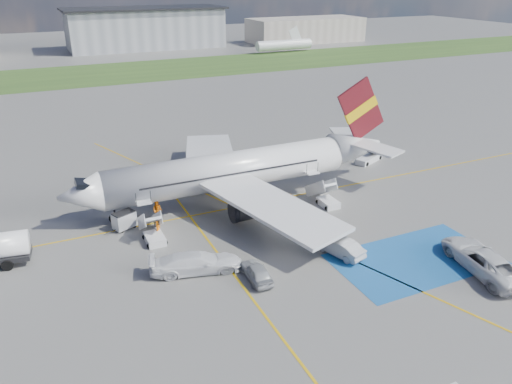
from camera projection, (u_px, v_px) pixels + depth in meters
The scene contains 20 objects.
ground at pixel (290, 263), 42.21m from camera, with size 400.00×400.00×0.00m, color #60605E.
grass_strip at pixel (105, 74), 121.16m from camera, with size 400.00×30.00×0.01m, color #2D4C1E.
taxiway_line_main at pixel (236, 207), 52.18m from camera, with size 120.00×0.20×0.01m, color gold.
taxiway_line_cross at pixel (295, 356), 31.98m from camera, with size 0.20×60.00×0.01m, color gold.
taxiway_line_diag at pixel (236, 207), 52.18m from camera, with size 0.20×60.00×0.01m, color gold.
staging_box at pixel (415, 259), 42.71m from camera, with size 14.00×8.00×0.01m, color #1A5AA1.
terminal_centre at pixel (146, 29), 159.64m from camera, with size 48.00×18.00×12.00m, color gray.
terminal_east at pixel (306, 30), 175.67m from camera, with size 40.00×16.00×8.00m, color #A2988B.
airliner at pixel (241, 169), 53.05m from camera, with size 36.81×32.95×11.92m.
airstairs_fwd at pixel (153, 234), 45.56m from camera, with size 1.90×5.20×3.60m.
airstairs_aft at pixel (326, 199), 52.64m from camera, with size 1.90×5.20×3.60m.
gpu_cart at pixel (124, 221), 47.58m from camera, with size 2.40×1.99×1.72m.
belt_loader at pixel (369, 159), 64.72m from camera, with size 4.87×3.15×1.42m.
car_silver_a at pixel (257, 272), 39.70m from camera, with size 1.63×4.04×1.38m, color #A8AAAF.
car_silver_b at pixel (340, 247), 43.16m from camera, with size 1.62×4.64×1.53m, color #A6A9AD.
van_white_a at pixel (483, 257), 40.77m from camera, with size 3.03×6.56×2.46m, color silver.
van_white_b at pixel (196, 260), 40.57m from camera, with size 2.30×5.65×2.21m, color white.
crew_fwd at pixel (158, 229), 46.07m from camera, with size 0.59×0.39×1.62m, color orange.
crew_nose at pixel (157, 210), 49.32m from camera, with size 0.96×0.74×1.97m, color orange.
crew_aft at pixel (290, 201), 51.78m from camera, with size 0.93×0.39×1.58m, color orange.
Camera 1 is at (-17.75, -31.68, 22.53)m, focal length 35.00 mm.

